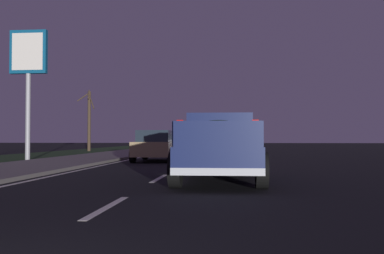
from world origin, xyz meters
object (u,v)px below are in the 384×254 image
object	(u,v)px
sedan_tan	(157,146)
sedan_silver	(228,142)
sedan_white	(224,144)
pickup_truck	(219,145)
bare_tree_far	(89,119)
gas_price_sign	(28,63)

from	to	relation	value
sedan_tan	sedan_silver	distance (m)	19.11
sedan_white	pickup_truck	bearing A→B (deg)	-179.43
pickup_truck	bare_tree_far	world-z (taller)	bare_tree_far
gas_price_sign	sedan_silver	bearing A→B (deg)	-26.83
pickup_truck	sedan_white	distance (m)	16.28
sedan_silver	bare_tree_far	distance (m)	12.95
sedan_tan	bare_tree_far	bearing A→B (deg)	29.66
pickup_truck	sedan_white	world-z (taller)	pickup_truck
sedan_tan	sedan_silver	xyz separation A→B (m)	(18.80, -3.46, 0.00)
bare_tree_far	pickup_truck	bearing A→B (deg)	-153.81
pickup_truck	sedan_silver	bearing A→B (deg)	-0.03
sedan_silver	gas_price_sign	size ratio (longest dim) A/B	0.67
sedan_silver	bare_tree_far	bearing A→B (deg)	104.02
sedan_white	gas_price_sign	size ratio (longest dim) A/B	0.67
sedan_silver	bare_tree_far	world-z (taller)	bare_tree_far
sedan_white	bare_tree_far	xyz separation A→B (m)	(8.91, 12.23, 2.07)
sedan_white	sedan_tan	bearing A→B (deg)	154.18
sedan_tan	bare_tree_far	size ratio (longest dim) A/B	0.80
pickup_truck	sedan_white	size ratio (longest dim) A/B	1.23
sedan_white	gas_price_sign	bearing A→B (deg)	127.87
pickup_truck	sedan_tan	distance (m)	10.10
gas_price_sign	bare_tree_far	xyz separation A→B (m)	(16.46, 2.51, -2.10)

